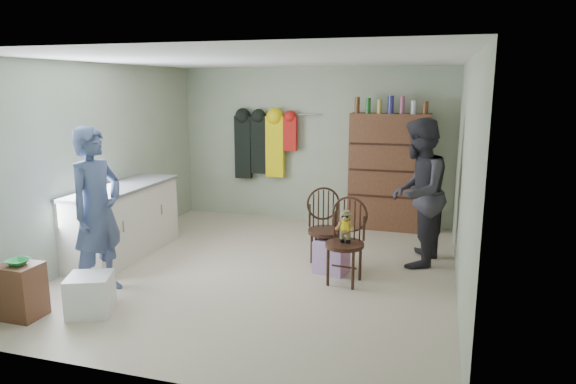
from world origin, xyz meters
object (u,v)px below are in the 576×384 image
(counter, at_px, (123,221))
(dresser, at_px, (389,171))
(chair_front, at_px, (346,235))
(chair_far, at_px, (325,225))

(counter, height_order, dresser, dresser)
(dresser, bearing_deg, counter, -144.31)
(chair_front, bearing_deg, chair_far, 133.31)
(dresser, bearing_deg, chair_far, -106.67)
(counter, relative_size, dresser, 0.90)
(counter, xyz_separation_m, chair_far, (2.62, 0.37, 0.05))
(counter, xyz_separation_m, chair_front, (2.97, -0.09, 0.09))
(counter, bearing_deg, chair_front, -1.83)
(counter, height_order, chair_front, chair_front)
(chair_front, bearing_deg, dresser, 91.10)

